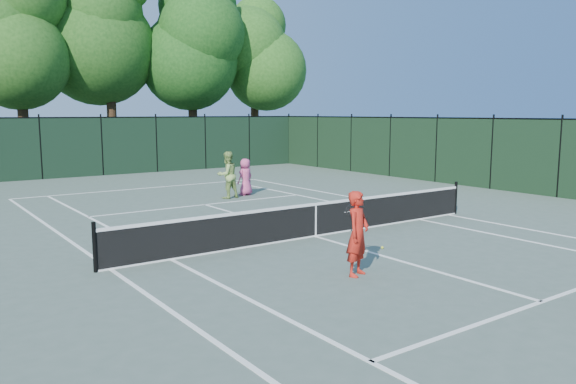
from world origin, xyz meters
TOP-DOWN VIEW (x-y plane):
  - ground at (0.00, 0.00)m, footprint 90.00×90.00m
  - sideline_doubles_left at (-5.49, 0.00)m, footprint 0.10×23.77m
  - sideline_doubles_right at (5.49, 0.00)m, footprint 0.10×23.77m
  - sideline_singles_left at (-4.12, 0.00)m, footprint 0.10×23.77m
  - sideline_singles_right at (4.12, 0.00)m, footprint 0.10×23.77m
  - baseline_far at (0.00, 11.88)m, footprint 10.97×0.10m
  - service_line_near at (0.00, -6.40)m, footprint 8.23×0.10m
  - service_line_far at (0.00, 6.40)m, footprint 8.23×0.10m
  - center_service_line at (0.00, 0.00)m, footprint 0.10×12.80m
  - tennis_net at (0.00, 0.00)m, footprint 11.69×0.09m
  - fence_far at (0.00, 18.00)m, footprint 24.00×0.05m
  - fence_right at (12.00, 0.00)m, footprint 0.05×36.00m
  - tree_2 at (-3.00, 21.80)m, footprint 6.00×6.00m
  - tree_3 at (2.00, 22.30)m, footprint 7.00×7.00m
  - tree_4 at (7.00, 21.60)m, footprint 6.20×6.20m
  - tree_5 at (12.00, 22.10)m, footprint 5.80×5.80m
  - coach at (-1.54, -3.32)m, footprint 0.80×0.86m
  - player_pink at (2.41, 7.56)m, footprint 0.81×0.63m
  - player_green at (1.42, 7.27)m, footprint 0.96×0.79m
  - loose_ball_midcourt at (0.47, -2.02)m, footprint 0.07×0.07m

SIDE VIEW (x-z plane):
  - ground at x=0.00m, z-range 0.00..0.00m
  - sideline_doubles_left at x=-5.49m, z-range 0.00..0.01m
  - sideline_doubles_right at x=5.49m, z-range 0.00..0.01m
  - sideline_singles_left at x=-4.12m, z-range 0.00..0.01m
  - sideline_singles_right at x=4.12m, z-range 0.00..0.01m
  - baseline_far at x=0.00m, z-range 0.00..0.01m
  - service_line_near at x=0.00m, z-range 0.00..0.01m
  - service_line_far at x=0.00m, z-range 0.00..0.01m
  - center_service_line at x=0.00m, z-range 0.00..0.01m
  - loose_ball_midcourt at x=0.47m, z-range 0.00..0.07m
  - tennis_net at x=0.00m, z-range -0.05..1.01m
  - player_pink at x=2.41m, z-range 0.00..1.47m
  - coach at x=-1.54m, z-range 0.00..1.73m
  - player_green at x=1.42m, z-range 0.00..1.81m
  - fence_far at x=0.00m, z-range 0.00..3.00m
  - fence_right at x=12.00m, z-range 0.00..3.00m
  - tree_5 at x=12.00m, z-range 1.59..13.82m
  - tree_2 at x=-3.00m, z-range 1.53..13.93m
  - tree_4 at x=7.00m, z-range 1.66..14.63m
  - tree_3 at x=2.00m, z-range 1.78..16.23m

